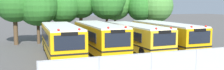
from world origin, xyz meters
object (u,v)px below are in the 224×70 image
Objects in this scene: tree_2 at (62,6)px; tree_4 at (108,1)px; school_bus_2 at (135,36)px; tree_7 at (158,6)px; tree_1 at (39,5)px; tree_0 at (15,4)px; school_bus_3 at (165,35)px; school_bus_1 at (99,37)px; tree_6 at (141,7)px; tree_3 at (81,2)px; tree_5 at (116,3)px; school_bus_0 at (61,39)px.

tree_4 is at bearing -9.92° from tree_2.
school_bus_2 is 10.83m from tree_7.
tree_4 is (8.21, 0.01, 0.55)m from tree_1.
tree_0 is 1.05× the size of tree_2.
tree_1 is (-11.47, 7.75, 2.87)m from school_bus_3.
tree_6 reaches higher than school_bus_1.
tree_3 reaches higher than tree_1.
school_bus_3 reaches higher than school_bus_2.
school_bus_3 is 10.86m from tree_5.
tree_7 reaches higher than tree_6.
tree_4 is at bearing 0.43° from tree_0.
tree_0 is at bearing -176.68° from tree_6.
tree_5 reaches higher than school_bus_0.
school_bus_1 is 6.85m from school_bus_3.
tree_3 is 10.16m from tree_7.
school_bus_1 is at bearing -3.70° from school_bus_2.
school_bus_1 is at bearing -77.32° from tree_2.
tree_6 is at bearing -143.26° from school_bus_0.
tree_3 is at bearing 11.11° from tree_0.
tree_6 reaches higher than school_bus_3.
tree_4 is at bearing -66.92° from school_bus_3.
tree_3 is 5.24m from tree_5.
tree_4 is 1.19× the size of tree_6.
tree_0 is 0.98× the size of tree_3.
school_bus_1 is at bearing -58.54° from tree_1.
school_bus_1 is 1.50× the size of tree_1.
tree_4 is 6.97m from tree_7.
school_bus_0 is 0.92× the size of school_bus_3.
school_bus_1 is at bearing -46.59° from tree_0.
school_bus_2 is 1.62× the size of tree_2.
tree_6 reaches higher than school_bus_0.
school_bus_1 is 13.32m from tree_7.
tree_4 reaches higher than tree_0.
tree_4 is (5.51, -0.96, 0.67)m from tree_2.
tree_1 is 0.98× the size of tree_3.
tree_2 is at bearing 170.08° from tree_4.
school_bus_1 is 1.50× the size of tree_0.
school_bus_0 reaches higher than school_bus_3.
tree_0 is (-3.66, 7.63, 3.03)m from school_bus_0.
school_bus_0 is 10.43m from tree_3.
school_bus_2 is 1.51× the size of tree_5.
school_bus_2 is 10.20m from tree_3.
tree_5 is at bearing 153.73° from tree_7.
tree_2 is 10.30m from tree_6.
tree_6 is at bearing 9.67° from tree_4.
tree_5 is 1.15× the size of tree_6.
tree_1 is at bearing -80.26° from school_bus_0.
tree_2 is at bearing -169.57° from tree_3.
school_bus_0 is 16.24m from tree_7.
tree_7 reaches higher than tree_2.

